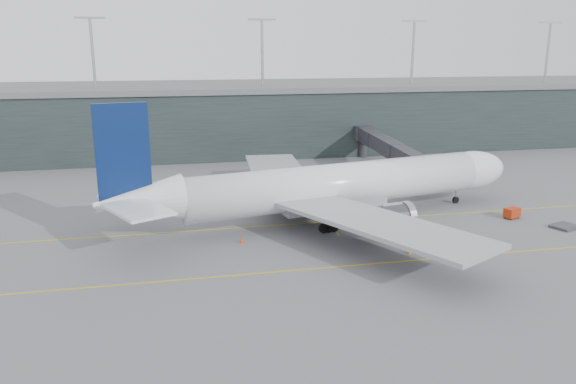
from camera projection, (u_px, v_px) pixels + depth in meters
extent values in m
plane|color=#5B5B60|center=(285.00, 216.00, 80.37)|extent=(320.00, 320.00, 0.00)
cube|color=gold|center=(291.00, 224.00, 76.58)|extent=(160.00, 0.25, 0.02)
cube|color=gold|center=(323.00, 268.00, 61.44)|extent=(160.00, 0.25, 0.02)
cube|color=gold|center=(290.00, 182.00, 100.32)|extent=(0.25, 60.00, 0.02)
cube|color=#1D2828|center=(235.00, 119.00, 133.52)|extent=(240.00, 35.00, 14.00)
cube|color=#575A5C|center=(234.00, 86.00, 131.62)|extent=(240.00, 36.00, 1.20)
cylinder|color=#9E9EA3|center=(93.00, 55.00, 114.18)|extent=(0.60, 0.60, 14.00)
cylinder|color=#9E9EA3|center=(262.00, 54.00, 121.32)|extent=(0.60, 0.60, 14.00)
cylinder|color=#9E9EA3|center=(413.00, 54.00, 128.46)|extent=(0.60, 0.60, 14.00)
cylinder|color=#9E9EA3|center=(547.00, 54.00, 135.60)|extent=(0.60, 0.60, 14.00)
cylinder|color=white|center=(338.00, 185.00, 77.60)|extent=(43.95, 14.68, 5.89)
ellipsoid|color=white|center=(470.00, 170.00, 86.73)|extent=(13.30, 8.28, 5.89)
cone|color=white|center=(139.00, 201.00, 66.80)|extent=(11.38, 7.66, 5.65)
cube|color=#93969B|center=(332.00, 201.00, 77.79)|extent=(15.84, 7.75, 1.90)
cube|color=black|center=(489.00, 162.00, 87.91)|extent=(2.63, 3.21, 0.76)
cube|color=#93969B|center=(379.00, 223.00, 63.69)|extent=(20.39, 28.34, 0.52)
cylinder|color=#37373C|center=(385.00, 218.00, 71.00)|extent=(7.18, 4.61, 3.32)
cube|color=#93969B|center=(278.00, 172.00, 89.74)|extent=(10.55, 28.08, 0.52)
cylinder|color=#37373C|center=(320.00, 187.00, 86.96)|extent=(7.18, 4.61, 3.32)
cube|color=#081A4A|center=(123.00, 152.00, 64.75)|extent=(6.14, 1.72, 11.39)
cube|color=white|center=(138.00, 209.00, 61.69)|extent=(8.51, 9.98, 0.33)
cube|color=white|center=(124.00, 188.00, 70.93)|extent=(5.69, 8.82, 0.33)
cylinder|color=black|center=(456.00, 200.00, 86.93)|extent=(1.10, 0.58, 1.04)
cylinder|color=#9E9EA3|center=(456.00, 195.00, 86.75)|extent=(0.28, 0.28, 2.47)
cylinder|color=black|center=(329.00, 228.00, 73.18)|extent=(1.30, 0.72, 1.23)
cylinder|color=black|center=(299.00, 210.00, 81.24)|extent=(1.30, 0.72, 1.23)
cube|color=#29292E|center=(430.00, 171.00, 84.78)|extent=(3.72, 4.11, 2.99)
cube|color=#29292E|center=(411.00, 160.00, 93.27)|extent=(3.82, 14.03, 2.67)
cube|color=#29292E|center=(386.00, 146.00, 106.58)|extent=(4.08, 14.06, 2.77)
cube|color=#29292E|center=(367.00, 135.00, 119.89)|extent=(4.35, 14.08, 2.88)
cylinder|color=#9E9EA3|center=(408.00, 178.00, 94.82)|extent=(0.53, 0.53, 4.05)
cube|color=#37373C|center=(407.00, 187.00, 95.23)|extent=(2.26, 1.77, 0.75)
cylinder|color=#29292E|center=(349.00, 133.00, 121.99)|extent=(4.26, 4.26, 3.20)
cylinder|color=#29292E|center=(348.00, 149.00, 122.85)|extent=(1.92, 1.92, 3.84)
cube|color=#A2260B|center=(512.00, 213.00, 79.13)|extent=(2.53, 2.06, 1.29)
cylinder|color=black|center=(511.00, 219.00, 78.47)|extent=(0.42, 0.28, 0.40)
cylinder|color=black|center=(518.00, 217.00, 79.30)|extent=(0.42, 0.28, 0.40)
cylinder|color=black|center=(505.00, 217.00, 79.28)|extent=(0.42, 0.28, 0.40)
cylinder|color=black|center=(512.00, 215.00, 80.11)|extent=(0.42, 0.28, 0.40)
cube|color=#343338|center=(565.00, 226.00, 75.08)|extent=(4.14, 3.75, 0.34)
cube|color=#37373C|center=(252.00, 200.00, 88.05)|extent=(1.84, 1.50, 0.18)
cube|color=silver|center=(252.00, 196.00, 87.85)|extent=(1.48, 1.40, 1.33)
cube|color=navy|center=(252.00, 191.00, 87.68)|extent=(1.53, 1.44, 0.07)
cube|color=#37373C|center=(255.00, 195.00, 91.39)|extent=(1.85, 1.53, 0.18)
cube|color=silver|center=(255.00, 190.00, 91.20)|extent=(1.50, 1.42, 1.32)
cube|color=navy|center=(255.00, 186.00, 91.02)|extent=(1.54, 1.46, 0.07)
cube|color=#37373C|center=(262.00, 197.00, 90.23)|extent=(2.78, 2.55, 0.23)
cube|color=silver|center=(262.00, 190.00, 89.98)|extent=(2.32, 2.26, 1.69)
cube|color=navy|center=(262.00, 185.00, 89.76)|extent=(2.40, 2.34, 0.09)
cone|color=#D6580B|center=(506.00, 209.00, 82.87)|extent=(0.43, 0.43, 0.69)
cone|color=#D4690B|center=(409.00, 250.00, 65.71)|extent=(0.47, 0.47, 0.75)
cone|color=#E0540C|center=(324.00, 194.00, 91.15)|extent=(0.42, 0.42, 0.66)
cone|color=red|center=(242.00, 240.00, 69.32)|extent=(0.50, 0.50, 0.80)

